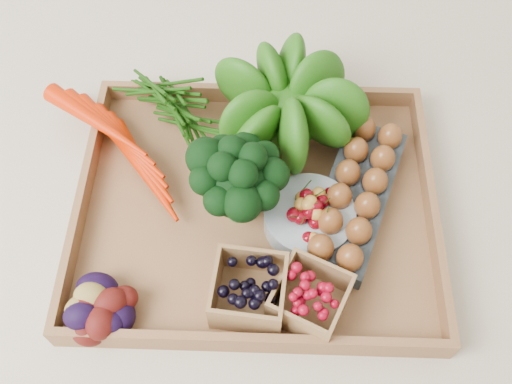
{
  "coord_description": "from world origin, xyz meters",
  "views": [
    {
      "loc": [
        0.01,
        -0.45,
        0.79
      ],
      "look_at": [
        0.0,
        0.0,
        0.06
      ],
      "focal_mm": 40.0,
      "sensor_mm": 36.0,
      "label": 1
    }
  ],
  "objects_px": {
    "tray": "(256,209)",
    "egg_carton": "(355,198)",
    "cherry_bowl": "(309,218)",
    "broccoli": "(239,192)"
  },
  "relations": [
    {
      "from": "tray",
      "to": "cherry_bowl",
      "type": "relative_size",
      "value": 3.97
    },
    {
      "from": "tray",
      "to": "egg_carton",
      "type": "relative_size",
      "value": 2.0
    },
    {
      "from": "broccoli",
      "to": "tray",
      "type": "bearing_deg",
      "value": 18.04
    },
    {
      "from": "tray",
      "to": "broccoli",
      "type": "xyz_separation_m",
      "value": [
        -0.03,
        -0.01,
        0.06
      ]
    },
    {
      "from": "broccoli",
      "to": "cherry_bowl",
      "type": "relative_size",
      "value": 1.05
    },
    {
      "from": "cherry_bowl",
      "to": "tray",
      "type": "bearing_deg",
      "value": 161.71
    },
    {
      "from": "tray",
      "to": "egg_carton",
      "type": "bearing_deg",
      "value": 4.1
    },
    {
      "from": "broccoli",
      "to": "egg_carton",
      "type": "distance_m",
      "value": 0.18
    },
    {
      "from": "cherry_bowl",
      "to": "egg_carton",
      "type": "distance_m",
      "value": 0.08
    },
    {
      "from": "egg_carton",
      "to": "cherry_bowl",
      "type": "bearing_deg",
      "value": -132.85
    }
  ]
}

